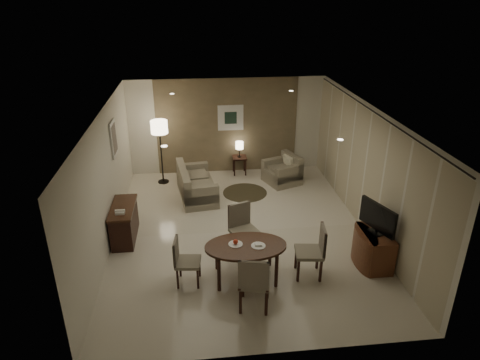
{
  "coord_description": "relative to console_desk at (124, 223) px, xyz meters",
  "views": [
    {
      "loc": [
        -0.93,
        -8.11,
        4.91
      ],
      "look_at": [
        0.0,
        0.2,
        1.15
      ],
      "focal_mm": 32.0,
      "sensor_mm": 36.0,
      "label": 1
    }
  ],
  "objects": [
    {
      "name": "art_left_canvas",
      "position": [
        -0.21,
        1.2,
        1.48
      ],
      "size": [
        0.01,
        0.46,
        0.64
      ],
      "primitive_type": "cube",
      "color": "gray",
      "rests_on": "wall_left"
    },
    {
      "name": "floor_lamp",
      "position": [
        0.65,
        2.84,
        0.5
      ],
      "size": [
        0.44,
        0.44,
        1.76
      ],
      "primitive_type": null,
      "color": "#FFE5B7",
      "rests_on": "floor"
    },
    {
      "name": "downlight_fr",
      "position": [
        3.89,
        1.8,
        2.31
      ],
      "size": [
        0.1,
        0.1,
        0.01
      ],
      "primitive_type": "cylinder",
      "color": "white",
      "rests_on": "ceiling"
    },
    {
      "name": "art_back_frame",
      "position": [
        2.59,
        3.46,
        1.23
      ],
      "size": [
        0.72,
        0.03,
        0.72
      ],
      "primitive_type": "cube",
      "color": "silver",
      "rests_on": "wall_back"
    },
    {
      "name": "plate_b",
      "position": [
        2.61,
        -1.7,
        0.33
      ],
      "size": [
        0.26,
        0.26,
        0.02
      ],
      "primitive_type": "cylinder",
      "color": "white",
      "rests_on": "dining_table"
    },
    {
      "name": "round_rug",
      "position": [
        2.81,
        1.92,
        -0.37
      ],
      "size": [
        1.15,
        1.15,
        0.01
      ],
      "primitive_type": "cylinder",
      "color": "#473F27",
      "rests_on": "floor"
    },
    {
      "name": "chair_near",
      "position": [
        2.44,
        -2.44,
        0.15
      ],
      "size": [
        0.61,
        0.61,
        1.06
      ],
      "primitive_type": null,
      "rotation": [
        0.0,
        0.0,
        2.93
      ],
      "color": "gray",
      "rests_on": "floor"
    },
    {
      "name": "taupe_accent",
      "position": [
        2.49,
        3.48,
        0.98
      ],
      "size": [
        3.96,
        0.03,
        2.7
      ],
      "primitive_type": "cube",
      "color": "#7C6A4D",
      "rests_on": "wall_back"
    },
    {
      "name": "console_desk",
      "position": [
        0.0,
        0.0,
        0.0
      ],
      "size": [
        0.48,
        1.2,
        0.75
      ],
      "primitive_type": null,
      "color": "#422615",
      "rests_on": "floor"
    },
    {
      "name": "tv_cabinet",
      "position": [
        4.89,
        -1.5,
        -0.03
      ],
      "size": [
        0.48,
        0.9,
        0.7
      ],
      "primitive_type": null,
      "color": "brown",
      "rests_on": "floor"
    },
    {
      "name": "plate_a",
      "position": [
        2.21,
        -1.6,
        0.33
      ],
      "size": [
        0.26,
        0.26,
        0.02
      ],
      "primitive_type": "cylinder",
      "color": "white",
      "rests_on": "dining_table"
    },
    {
      "name": "curtain_wall",
      "position": [
        5.17,
        0.0,
        0.95
      ],
      "size": [
        0.08,
        6.7,
        2.58
      ],
      "primitive_type": null,
      "color": "#B8AE90",
      "rests_on": "wall_right"
    },
    {
      "name": "art_left_frame",
      "position": [
        -0.23,
        1.2,
        1.48
      ],
      "size": [
        0.03,
        0.6,
        0.8
      ],
      "primitive_type": "cube",
      "color": "silver",
      "rests_on": "wall_left"
    },
    {
      "name": "chair_far",
      "position": [
        2.47,
        -0.89,
        0.15
      ],
      "size": [
        0.66,
        0.66,
        1.04
      ],
      "primitive_type": null,
      "rotation": [
        0.0,
        0.0,
        0.38
      ],
      "color": "gray",
      "rests_on": "floor"
    },
    {
      "name": "fruit_apple",
      "position": [
        2.21,
        -1.6,
        0.38
      ],
      "size": [
        0.09,
        0.09,
        0.09
      ],
      "primitive_type": "sphere",
      "color": "red",
      "rests_on": "plate_a"
    },
    {
      "name": "curtain_rod",
      "position": [
        5.17,
        0.0,
        2.27
      ],
      "size": [
        0.03,
        6.8,
        0.03
      ],
      "primitive_type": "cylinder",
      "rotation": [
        1.57,
        0.0,
        0.0
      ],
      "color": "black",
      "rests_on": "wall_right"
    },
    {
      "name": "sofa",
      "position": [
        1.57,
        1.85,
        0.02
      ],
      "size": [
        1.77,
        1.06,
        0.79
      ],
      "primitive_type": null,
      "rotation": [
        0.0,
        0.0,
        1.7
      ],
      "color": "gray",
      "rests_on": "floor"
    },
    {
      "name": "chair_left",
      "position": [
        1.35,
        -1.68,
        0.07
      ],
      "size": [
        0.48,
        0.48,
        0.89
      ],
      "primitive_type": null,
      "rotation": [
        0.0,
        0.0,
        1.46
      ],
      "color": "gray",
      "rests_on": "floor"
    },
    {
      "name": "downlight_nl",
      "position": [
        1.09,
        -1.8,
        2.31
      ],
      "size": [
        0.1,
        0.1,
        0.01
      ],
      "primitive_type": "cylinder",
      "color": "white",
      "rests_on": "ceiling"
    },
    {
      "name": "table_lamp",
      "position": [
        2.81,
        3.22,
        0.39
      ],
      "size": [
        0.22,
        0.22,
        0.5
      ],
      "primitive_type": null,
      "color": "#FFEAC1",
      "rests_on": "side_table"
    },
    {
      "name": "telephone",
      "position": [
        0.0,
        -0.3,
        0.43
      ],
      "size": [
        0.2,
        0.14,
        0.09
      ],
      "primitive_type": null,
      "color": "white",
      "rests_on": "console_desk"
    },
    {
      "name": "napkin",
      "position": [
        2.61,
        -1.7,
        0.35
      ],
      "size": [
        0.12,
        0.08,
        0.03
      ],
      "primitive_type": "cube",
      "color": "white",
      "rests_on": "plate_b"
    },
    {
      "name": "room_shell",
      "position": [
        2.49,
        0.4,
        0.98
      ],
      "size": [
        5.5,
        7.0,
        2.7
      ],
      "color": "beige",
      "rests_on": "ground"
    },
    {
      "name": "dining_table",
      "position": [
        2.39,
        -1.65,
        -0.03
      ],
      "size": [
        1.48,
        0.93,
        0.69
      ],
      "primitive_type": null,
      "color": "#422615",
      "rests_on": "floor"
    },
    {
      "name": "side_table",
      "position": [
        2.81,
        3.22,
        -0.12
      ],
      "size": [
        0.4,
        0.4,
        0.51
      ],
      "primitive_type": null,
      "color": "black",
      "rests_on": "floor"
    },
    {
      "name": "chair_right",
      "position": [
        3.55,
        -1.7,
        0.13
      ],
      "size": [
        0.55,
        0.55,
        1.01
      ],
      "primitive_type": null,
      "rotation": [
        0.0,
        0.0,
        -1.7
      ],
      "color": "gray",
      "rests_on": "floor"
    },
    {
      "name": "armchair",
      "position": [
        3.9,
        2.46,
        0.01
      ],
      "size": [
        1.08,
        1.11,
        0.77
      ],
      "primitive_type": null,
      "rotation": [
        0.0,
        0.0,
        -1.2
      ],
      "color": "gray",
      "rests_on": "floor"
    },
    {
      "name": "downlight_fl",
      "position": [
        1.09,
        1.8,
        2.31
      ],
      "size": [
        0.1,
        0.1,
        0.01
      ],
      "primitive_type": "cylinder",
      "color": "white",
      "rests_on": "ceiling"
    },
    {
      "name": "art_back_canvas",
      "position": [
        2.59,
        3.44,
        1.23
      ],
      "size": [
        0.34,
        0.01,
        0.34
      ],
      "primitive_type": "cube",
      "color": "black",
      "rests_on": "wall_back"
    },
    {
      "name": "downlight_nr",
      "position": [
        3.89,
        -1.8,
        2.31
      ],
      "size": [
        0.1,
        0.1,
        0.01
      ],
      "primitive_type": "cylinder",
      "color": "white",
      "rests_on": "ceiling"
    },
    {
      "name": "flat_tv",
      "position": [
        4.87,
        -1.5,
        0.65
      ],
      "size": [
        0.36,
        0.85,
        0.6
      ],
      "primitive_type": null,
      "rotation": [
        0.0,
        0.0,
        0.35
      ],
      "color": "black",
      "rests_on": "tv_cabinet"
    }
  ]
}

